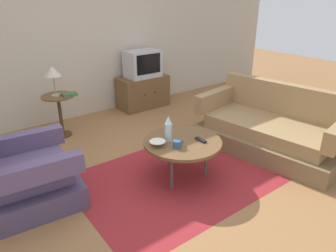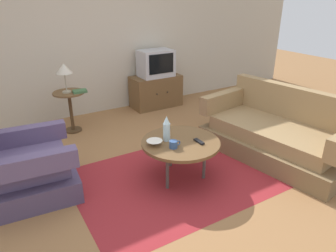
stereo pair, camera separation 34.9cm
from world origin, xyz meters
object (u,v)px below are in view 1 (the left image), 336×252
object	(u,v)px
couch	(271,130)
side_table	(59,107)
table_lamp	(53,72)
television	(143,64)
tv_remote_dark	(201,140)
bowl	(158,143)
coffee_table	(183,143)
tv_stand	(143,92)
mug	(177,144)
vase	(168,129)
armchair	(19,178)
book	(70,94)

from	to	relation	value
couch	side_table	distance (m)	2.97
table_lamp	television	bearing A→B (deg)	11.33
tv_remote_dark	bowl	bearing A→B (deg)	-113.31
television	coffee_table	bearing A→B (deg)	-112.52
table_lamp	bowl	xyz separation A→B (m)	(0.44, -1.85, -0.48)
coffee_table	bowl	distance (m)	0.30
television	tv_stand	bearing A→B (deg)	90.00
mug	tv_remote_dark	size ratio (longest dim) A/B	0.88
mug	tv_remote_dark	bearing A→B (deg)	-6.50
tv_stand	vase	bearing A→B (deg)	-115.94
tv_stand	tv_remote_dark	bearing A→B (deg)	-108.00
mug	side_table	bearing A→B (deg)	105.44
television	tv_remote_dark	xyz separation A→B (m)	(-0.78, -2.38, -0.34)
tv_remote_dark	coffee_table	bearing A→B (deg)	-128.62
couch	table_lamp	world-z (taller)	table_lamp
armchair	book	size ratio (longest dim) A/B	4.91
vase	mug	world-z (taller)	vase
couch	vase	distance (m)	1.55
couch	side_table	bearing A→B (deg)	35.24
tv_remote_dark	tv_stand	bearing A→B (deg)	162.23
television	tv_remote_dark	size ratio (longest dim) A/B	3.98
television	vase	distance (m)	2.41
table_lamp	tv_remote_dark	distance (m)	2.28
side_table	bowl	bearing A→B (deg)	-77.37
side_table	television	size ratio (longest dim) A/B	1.05
bowl	tv_remote_dark	world-z (taller)	bowl
table_lamp	mug	xyz separation A→B (m)	(0.58, -2.01, -0.46)
tv_stand	tv_remote_dark	size ratio (longest dim) A/B	6.03
side_table	vase	world-z (taller)	vase
book	table_lamp	bearing A→B (deg)	154.28
couch	tv_remote_dark	bearing A→B (deg)	77.86
table_lamp	armchair	bearing A→B (deg)	-122.44
tv_stand	side_table	bearing A→B (deg)	-168.34
armchair	television	size ratio (longest dim) A/B	1.71
armchair	coffee_table	world-z (taller)	armchair
bowl	tv_remote_dark	size ratio (longest dim) A/B	1.17
armchair	couch	distance (m)	3.06
tv_remote_dark	book	size ratio (longest dim) A/B	0.72
side_table	bowl	world-z (taller)	side_table
coffee_table	vase	world-z (taller)	vase
tv_stand	book	size ratio (longest dim) A/B	4.35
armchair	bowl	world-z (taller)	armchair
armchair	side_table	size ratio (longest dim) A/B	1.62
coffee_table	tv_remote_dark	distance (m)	0.20
armchair	couch	world-z (taller)	armchair
side_table	tv_stand	bearing A→B (deg)	11.66
television	mug	xyz separation A→B (m)	(-1.08, -2.34, -0.31)
tv_remote_dark	side_table	bearing A→B (deg)	-156.99
coffee_table	bowl	bearing A→B (deg)	166.60
table_lamp	tv_remote_dark	bearing A→B (deg)	-66.52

